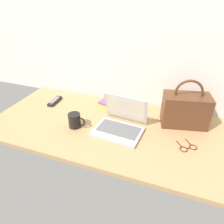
{
  "coord_description": "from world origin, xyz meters",
  "views": [
    {
      "loc": [
        0.45,
        -1.08,
        0.85
      ],
      "look_at": [
        0.06,
        0.0,
        0.15
      ],
      "focal_mm": 32.96,
      "sensor_mm": 36.0,
      "label": 1
    }
  ],
  "objects": [
    {
      "name": "book_stack",
      "position": [
        -0.05,
        0.25,
        0.05
      ],
      "size": [
        0.19,
        0.15,
        0.05
      ],
      "color": "#D8BF4C",
      "rests_on": "desk"
    },
    {
      "name": "coffee_mug",
      "position": [
        -0.18,
        -0.08,
        0.08
      ],
      "size": [
        0.12,
        0.08,
        0.1
      ],
      "color": "black",
      "rests_on": "desk"
    },
    {
      "name": "laptop",
      "position": [
        0.12,
        -0.0,
        0.08
      ],
      "size": [
        0.33,
        0.3,
        0.21
      ],
      "color": "#B2B5BA",
      "rests_on": "desk"
    },
    {
      "name": "desk",
      "position": [
        0.0,
        0.0,
        0.01
      ],
      "size": [
        1.6,
        0.76,
        0.03
      ],
      "color": "tan",
      "rests_on": "ground"
    },
    {
      "name": "handbag",
      "position": [
        0.51,
        0.21,
        0.15
      ],
      "size": [
        0.33,
        0.22,
        0.33
      ],
      "color": "#59331E",
      "rests_on": "desk"
    },
    {
      "name": "eyeglasses",
      "position": [
        0.56,
        -0.05,
        0.03
      ],
      "size": [
        0.13,
        0.14,
        0.01
      ],
      "color": "#591E19",
      "rests_on": "desk"
    },
    {
      "name": "remote_control_near",
      "position": [
        -0.51,
        0.17,
        0.04
      ],
      "size": [
        0.05,
        0.16,
        0.02
      ],
      "color": "black",
      "rests_on": "desk"
    }
  ]
}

